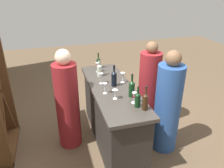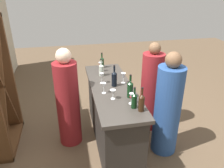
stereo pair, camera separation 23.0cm
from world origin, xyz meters
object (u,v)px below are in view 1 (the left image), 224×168
at_px(wine_glass_near_right, 115,92).
at_px(person_right_guest, 67,104).
at_px(wine_bottle_center_dark_green, 132,88).
at_px(wine_glass_far_left, 98,66).
at_px(wine_bottle_second_left_dark_green, 138,99).
at_px(wine_glass_far_center, 101,76).
at_px(wine_glass_near_center, 134,96).
at_px(wine_glass_far_right, 105,86).
at_px(wine_glass_near_left, 123,76).
at_px(wine_bottle_far_right_dark_green, 98,62).
at_px(person_center_guest, 167,107).
at_px(wine_bottle_rightmost_clear_pale, 99,70).
at_px(wine_bottle_leftmost_amber_brown, 145,101).
at_px(wine_bottle_second_right_near_black, 114,78).
at_px(person_left_guest, 149,89).

distance_m(wine_glass_near_right, person_right_guest, 0.84).
height_order(wine_bottle_center_dark_green, wine_glass_far_left, wine_bottle_center_dark_green).
height_order(wine_bottle_second_left_dark_green, wine_glass_far_center, wine_bottle_second_left_dark_green).
relative_size(wine_glass_near_center, wine_glass_far_right, 0.95).
xyz_separation_m(wine_bottle_second_left_dark_green, wine_glass_near_right, (0.27, 0.21, -0.01)).
xyz_separation_m(wine_glass_near_left, wine_glass_near_right, (-0.46, 0.26, -0.02)).
distance_m(wine_glass_near_left, wine_glass_far_left, 0.60).
relative_size(wine_bottle_far_right_dark_green, person_center_guest, 0.18).
xyz_separation_m(wine_bottle_rightmost_clear_pale, person_right_guest, (-0.35, 0.58, -0.35)).
bearing_deg(wine_glass_near_center, wine_bottle_far_right_dark_green, 6.81).
distance_m(wine_bottle_leftmost_amber_brown, wine_bottle_second_right_near_black, 0.77).
bearing_deg(wine_glass_near_left, person_right_guest, 89.51).
distance_m(wine_glass_far_right, person_right_guest, 0.69).
relative_size(wine_bottle_rightmost_clear_pale, wine_bottle_far_right_dark_green, 1.03).
relative_size(wine_bottle_leftmost_amber_brown, wine_bottle_second_left_dark_green, 1.12).
xyz_separation_m(wine_bottle_second_left_dark_green, wine_bottle_rightmost_clear_pale, (1.09, 0.23, 0.00)).
height_order(wine_bottle_center_dark_green, wine_bottle_rightmost_clear_pale, wine_bottle_center_dark_green).
distance_m(wine_glass_near_left, wine_glass_near_right, 0.53).
bearing_deg(wine_bottle_rightmost_clear_pale, person_center_guest, -135.57).
bearing_deg(wine_glass_far_center, wine_bottle_far_right_dark_green, -9.52).
bearing_deg(wine_bottle_rightmost_clear_pale, wine_glass_far_center, 171.82).
bearing_deg(wine_glass_near_left, wine_bottle_far_right_dark_green, 16.73).
bearing_deg(wine_glass_far_right, wine_bottle_rightmost_clear_pale, -6.16).
relative_size(wine_bottle_leftmost_amber_brown, wine_bottle_center_dark_green, 0.96).
bearing_deg(wine_bottle_second_left_dark_green, wine_glass_near_right, 37.76).
distance_m(wine_bottle_rightmost_clear_pale, wine_glass_far_right, 0.64).
bearing_deg(person_left_guest, wine_bottle_center_dark_green, 47.93).
bearing_deg(wine_bottle_center_dark_green, wine_bottle_far_right_dark_green, 9.30).
xyz_separation_m(wine_bottle_center_dark_green, wine_glass_near_center, (-0.18, 0.03, -0.02)).
height_order(wine_bottle_leftmost_amber_brown, wine_bottle_rightmost_clear_pale, wine_bottle_leftmost_amber_brown).
bearing_deg(wine_bottle_center_dark_green, wine_bottle_leftmost_amber_brown, -174.04).
bearing_deg(wine_bottle_center_dark_green, wine_bottle_second_right_near_black, 19.33).
bearing_deg(wine_glass_far_center, wine_glass_near_center, -158.65).
bearing_deg(wine_glass_near_center, wine_glass_near_right, 50.31).
bearing_deg(wine_bottle_rightmost_clear_pale, wine_glass_far_left, -3.59).
height_order(wine_bottle_leftmost_amber_brown, wine_bottle_second_right_near_black, wine_bottle_second_right_near_black).
relative_size(wine_bottle_rightmost_clear_pale, wine_glass_far_left, 1.71).
distance_m(wine_glass_far_left, wine_glass_far_center, 0.48).
bearing_deg(person_right_guest, person_left_guest, -1.23).
height_order(wine_bottle_second_left_dark_green, wine_glass_near_center, wine_bottle_second_left_dark_green).
relative_size(wine_glass_far_center, wine_glass_far_right, 1.06).
relative_size(wine_bottle_second_left_dark_green, wine_glass_far_left, 1.68).
relative_size(wine_glass_near_left, wine_glass_far_left, 0.98).
xyz_separation_m(wine_glass_far_right, person_center_guest, (-0.21, -0.89, -0.36)).
distance_m(wine_bottle_far_right_dark_green, person_right_guest, 1.02).
xyz_separation_m(wine_glass_far_center, person_right_guest, (-0.05, 0.54, -0.36)).
bearing_deg(wine_bottle_rightmost_clear_pale, wine_bottle_far_right_dark_green, -10.63).
relative_size(wine_glass_near_right, wine_glass_far_left, 0.81).
bearing_deg(person_center_guest, wine_glass_far_left, -57.15).
xyz_separation_m(wine_glass_near_center, wine_glass_far_center, (0.69, 0.27, 0.02)).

